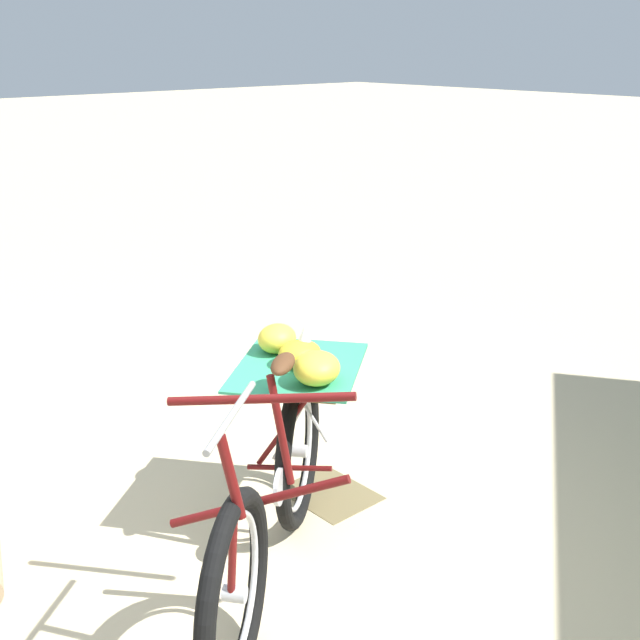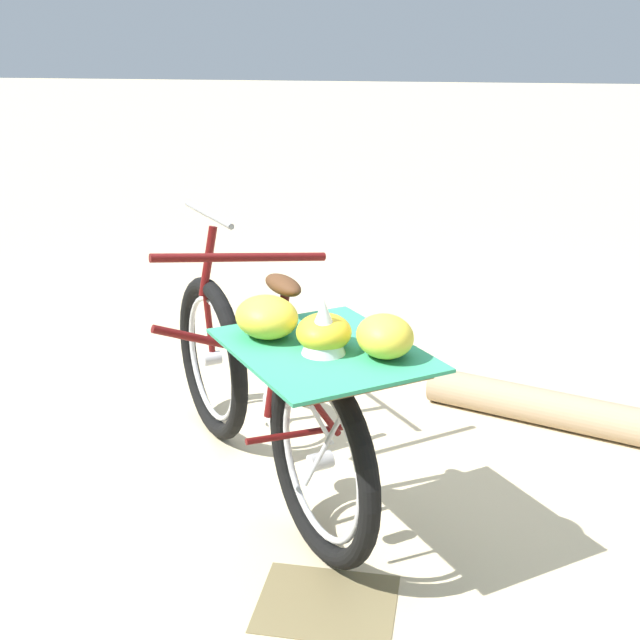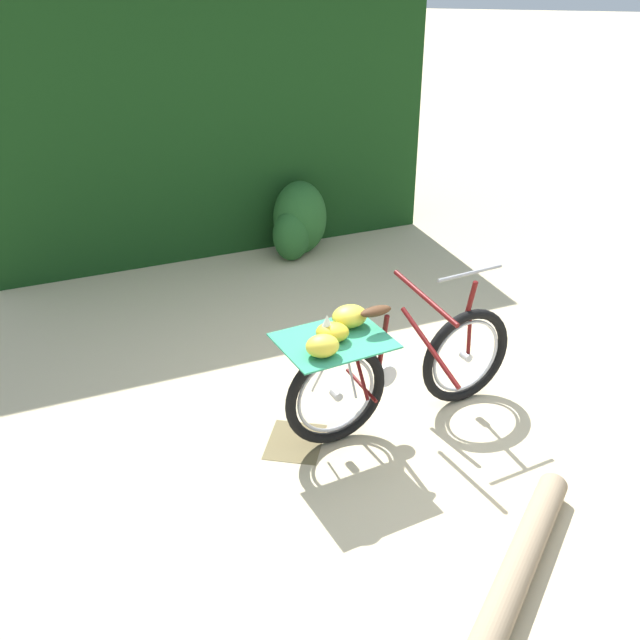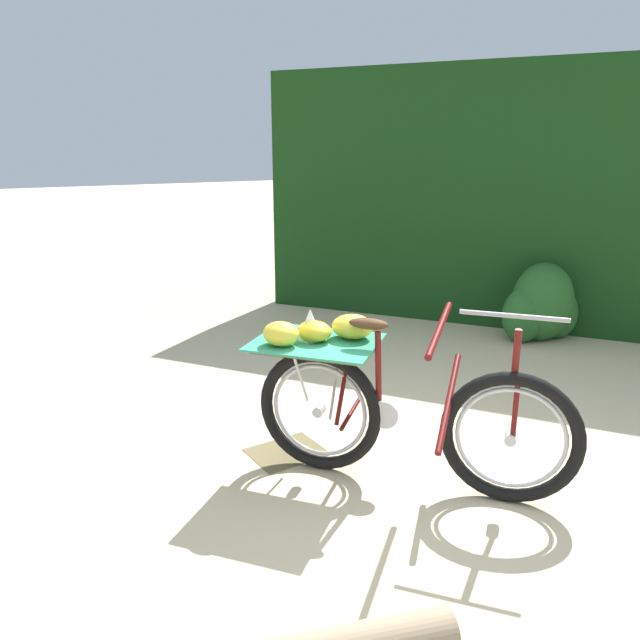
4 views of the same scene
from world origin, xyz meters
The scene contains 6 objects.
ground_plane centered at (0.00, 0.00, 0.00)m, with size 60.00×60.00×0.00m, color beige.
foliage_hedge centered at (3.12, 2.43, 1.32)m, with size 4.56×0.90×2.63m, color #143814.
bicycle centered at (0.04, 0.22, 0.49)m, with size 1.32×1.59×1.03m.
fallen_log centered at (-1.20, -0.60, 0.08)m, with size 0.17×0.17×1.45m, color #9E8466.
shrub_cluster centered at (2.94, 1.41, 0.34)m, with size 0.81×0.55×0.77m.
leaf_litter_patch centered at (-0.27, 0.80, 0.00)m, with size 0.44×0.36×0.01m, color olive.
Camera 3 is at (-4.17, -0.05, 3.05)m, focal length 41.46 mm.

